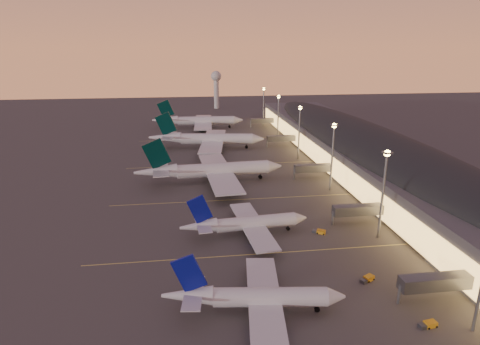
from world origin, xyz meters
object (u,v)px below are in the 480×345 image
at_px(baggage_tug_a, 428,325).
at_px(baggage_tug_b, 367,279).
at_px(airliner_wide_near, 211,170).
at_px(radar_tower, 216,83).
at_px(airliner_wide_mid, 207,139).
at_px(airliner_wide_far, 198,121).
at_px(airliner_narrow_north, 245,224).
at_px(airliner_narrow_south, 254,297).
at_px(baggage_tug_c, 320,232).

distance_m(baggage_tug_a, baggage_tug_b, 17.64).
distance_m(airliner_wide_near, radar_tower, 205.61).
height_order(airliner_wide_mid, baggage_tug_b, airliner_wide_mid).
xyz_separation_m(airliner_wide_near, baggage_tug_a, (36.48, -93.81, -4.43)).
bearing_deg(baggage_tug_a, airliner_wide_mid, 95.07).
distance_m(airliner_wide_mid, radar_tower, 148.98).
bearing_deg(airliner_wide_mid, airliner_wide_far, 100.58).
relative_size(airliner_narrow_north, airliner_wide_far, 0.62).
xyz_separation_m(airliner_narrow_south, airliner_wide_near, (-3.44, 84.70, 1.44)).
bearing_deg(airliner_narrow_north, airliner_narrow_south, -100.76).
bearing_deg(airliner_wide_far, baggage_tug_b, -77.03).
relative_size(airliner_wide_far, radar_tower, 1.87).
height_order(baggage_tug_b, baggage_tug_c, baggage_tug_b).
xyz_separation_m(airliner_wide_far, radar_tower, (19.49, 90.22, 16.87)).
distance_m(airliner_narrow_south, baggage_tug_a, 34.40).
xyz_separation_m(airliner_narrow_south, radar_tower, (15.04, 288.77, 18.39)).
relative_size(airliner_wide_far, baggage_tug_b, 15.25).
xyz_separation_m(airliner_wide_mid, airliner_wide_far, (-2.62, 56.84, -0.10)).
xyz_separation_m(baggage_tug_b, baggage_tug_c, (-3.04, 25.76, -0.00)).
distance_m(airliner_narrow_south, baggage_tug_c, 42.15).
height_order(airliner_narrow_south, baggage_tug_a, airliner_narrow_south).
xyz_separation_m(radar_tower, baggage_tug_c, (10.19, -255.14, -21.37)).
relative_size(airliner_narrow_north, baggage_tug_a, 9.94).
distance_m(airliner_wide_near, baggage_tug_b, 83.23).
relative_size(airliner_narrow_north, baggage_tug_c, 9.64).
height_order(airliner_wide_near, baggage_tug_c, airliner_wide_near).
bearing_deg(radar_tower, airliner_narrow_north, -92.61).
relative_size(airliner_narrow_south, radar_tower, 1.16).
height_order(airliner_wide_far, baggage_tug_b, airliner_wide_far).
relative_size(airliner_wide_far, baggage_tug_c, 15.47).
distance_m(airliner_narrow_north, baggage_tug_a, 53.70).
bearing_deg(airliner_wide_near, airliner_wide_far, 86.51).
bearing_deg(airliner_wide_far, baggage_tug_c, -76.56).
distance_m(airliner_narrow_north, baggage_tug_b, 37.33).
distance_m(airliner_narrow_north, radar_tower, 254.08).
distance_m(airliner_wide_near, baggage_tug_a, 100.75).
bearing_deg(baggage_tug_a, baggage_tug_c, 92.40).
xyz_separation_m(baggage_tug_a, baggage_tug_c, (-7.81, 42.74, 0.01)).
bearing_deg(baggage_tug_b, baggage_tug_a, -102.50).
height_order(airliner_narrow_north, baggage_tug_b, airliner_narrow_north).
xyz_separation_m(airliner_wide_far, baggage_tug_c, (29.69, -164.92, -4.49)).
height_order(airliner_wide_near, baggage_tug_b, airliner_wide_near).
bearing_deg(airliner_wide_near, airliner_narrow_south, -91.68).
height_order(radar_tower, baggage_tug_a, radar_tower).
distance_m(airliner_wide_near, airliner_wide_mid, 57.04).
relative_size(baggage_tug_a, baggage_tug_b, 0.96).
distance_m(baggage_tug_a, baggage_tug_c, 43.45).
distance_m(airliner_wide_near, airliner_wide_far, 113.86).
height_order(airliner_wide_near, baggage_tug_a, airliner_wide_near).
distance_m(airliner_wide_far, radar_tower, 93.83).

